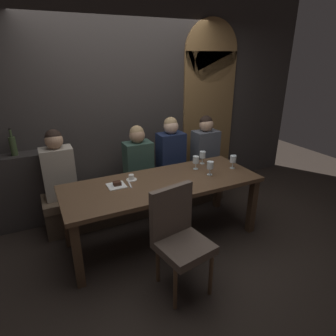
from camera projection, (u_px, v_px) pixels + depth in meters
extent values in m
plane|color=black|center=(163.00, 237.00, 3.44)|extent=(9.00, 9.00, 0.00)
cube|color=#383330|center=(124.00, 98.00, 3.90)|extent=(6.00, 0.12, 3.00)
cube|color=olive|center=(208.00, 122.00, 4.56)|extent=(0.90, 0.05, 2.10)
cylinder|color=olive|center=(212.00, 51.00, 4.17)|extent=(0.90, 0.05, 0.90)
cube|color=#2F2B29|center=(13.00, 193.00, 3.49)|extent=(1.10, 0.28, 0.95)
cube|color=#493422|center=(77.00, 256.00, 2.60)|extent=(0.08, 0.08, 0.69)
cube|color=#493422|center=(252.00, 206.00, 3.45)|extent=(0.08, 0.08, 0.69)
cube|color=#493422|center=(66.00, 219.00, 3.18)|extent=(0.08, 0.08, 0.69)
cube|color=#493422|center=(218.00, 184.00, 4.03)|extent=(0.08, 0.08, 0.69)
cube|color=brown|center=(163.00, 183.00, 3.18)|extent=(2.20, 0.84, 0.04)
cube|color=#4A3C2E|center=(141.00, 200.00, 3.96)|extent=(2.50, 0.40, 0.35)
cube|color=brown|center=(141.00, 185.00, 3.88)|extent=(2.50, 0.44, 0.10)
cylinder|color=brown|center=(175.00, 289.00, 2.41)|extent=(0.04, 0.04, 0.42)
cylinder|color=brown|center=(211.00, 276.00, 2.55)|extent=(0.04, 0.04, 0.42)
cylinder|color=brown|center=(158.00, 263.00, 2.71)|extent=(0.04, 0.04, 0.42)
cylinder|color=brown|center=(190.00, 252.00, 2.85)|extent=(0.04, 0.04, 0.42)
cube|color=brown|center=(184.00, 247.00, 2.54)|extent=(0.51, 0.51, 0.08)
cube|color=brown|center=(171.00, 211.00, 2.57)|extent=(0.44, 0.14, 0.48)
cube|color=#9E9384|center=(59.00, 173.00, 3.35)|extent=(0.36, 0.24, 0.61)
sphere|color=tan|center=(54.00, 140.00, 3.20)|extent=(0.20, 0.20, 0.20)
sphere|color=black|center=(53.00, 137.00, 3.20)|extent=(0.18, 0.18, 0.18)
cube|color=#2D473D|center=(138.00, 162.00, 3.76)|extent=(0.36, 0.24, 0.55)
sphere|color=tan|center=(137.00, 135.00, 3.63)|extent=(0.20, 0.20, 0.20)
sphere|color=#9E7F56|center=(137.00, 133.00, 3.62)|extent=(0.18, 0.18, 0.18)
cube|color=#192342|center=(171.00, 155.00, 3.94)|extent=(0.36, 0.24, 0.62)
sphere|color=#DBB293|center=(171.00, 127.00, 3.79)|extent=(0.20, 0.20, 0.20)
sphere|color=#9E7F56|center=(171.00, 124.00, 3.79)|extent=(0.18, 0.18, 0.18)
cube|color=#4C515B|center=(205.00, 151.00, 4.14)|extent=(0.36, 0.24, 0.60)
sphere|color=tan|center=(206.00, 125.00, 4.00)|extent=(0.20, 0.20, 0.20)
sphere|color=black|center=(206.00, 122.00, 3.99)|extent=(0.18, 0.18, 0.18)
cylinder|color=#384728|center=(13.00, 146.00, 3.32)|extent=(0.08, 0.08, 0.22)
cylinder|color=#384728|center=(10.00, 133.00, 3.26)|extent=(0.03, 0.03, 0.09)
cylinder|color=black|center=(10.00, 129.00, 3.24)|extent=(0.03, 0.03, 0.02)
cylinder|color=silver|center=(202.00, 163.00, 3.69)|extent=(0.06, 0.06, 0.00)
cylinder|color=silver|center=(202.00, 160.00, 3.67)|extent=(0.01, 0.01, 0.07)
cylinder|color=silver|center=(203.00, 155.00, 3.64)|extent=(0.08, 0.08, 0.08)
cylinder|color=gold|center=(202.00, 156.00, 3.65)|extent=(0.07, 0.07, 0.03)
cylinder|color=silver|center=(232.00, 168.00, 3.54)|extent=(0.06, 0.06, 0.00)
cylinder|color=silver|center=(233.00, 165.00, 3.52)|extent=(0.01, 0.01, 0.07)
cylinder|color=silver|center=(233.00, 159.00, 3.49)|extent=(0.08, 0.08, 0.08)
cylinder|color=silver|center=(196.00, 169.00, 3.51)|extent=(0.06, 0.06, 0.00)
cylinder|color=silver|center=(196.00, 166.00, 3.50)|extent=(0.01, 0.01, 0.07)
cylinder|color=silver|center=(196.00, 160.00, 3.47)|extent=(0.08, 0.08, 0.08)
cylinder|color=gold|center=(196.00, 161.00, 3.48)|extent=(0.07, 0.07, 0.05)
cylinder|color=silver|center=(210.00, 174.00, 3.35)|extent=(0.06, 0.06, 0.00)
cylinder|color=silver|center=(210.00, 171.00, 3.33)|extent=(0.01, 0.01, 0.07)
cylinder|color=silver|center=(210.00, 165.00, 3.30)|extent=(0.08, 0.08, 0.08)
cylinder|color=maroon|center=(210.00, 167.00, 3.31)|extent=(0.07, 0.07, 0.03)
cylinder|color=white|center=(131.00, 180.00, 3.21)|extent=(0.12, 0.12, 0.01)
cylinder|color=white|center=(131.00, 177.00, 3.19)|extent=(0.06, 0.06, 0.06)
cylinder|color=brown|center=(131.00, 175.00, 3.18)|extent=(0.05, 0.05, 0.01)
cube|color=white|center=(116.00, 186.00, 3.05)|extent=(0.19, 0.19, 0.01)
cube|color=#381E14|center=(117.00, 183.00, 3.05)|extent=(0.08, 0.06, 0.04)
cube|color=silver|center=(130.00, 185.00, 3.08)|extent=(0.04, 0.17, 0.01)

